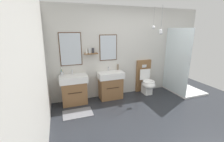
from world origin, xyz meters
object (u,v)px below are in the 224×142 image
object	(u,v)px
toilet	(146,81)
soap_dispenser	(118,67)
shower_tray	(181,79)
toothbrush_cup	(62,73)
vanity_sink_left	(74,89)
vanity_sink_right	(110,84)

from	to	relation	value
toilet	soap_dispenser	distance (m)	1.00
toilet	shower_tray	bearing A→B (deg)	-15.59
shower_tray	toothbrush_cup	bearing A→B (deg)	172.48
toilet	toothbrush_cup	world-z (taller)	toilet
vanity_sink_left	shower_tray	world-z (taller)	shower_tray
soap_dispenser	toothbrush_cup	bearing A→B (deg)	-179.64
vanity_sink_right	toothbrush_cup	distance (m)	1.36
toilet	toothbrush_cup	size ratio (longest dim) A/B	4.85
vanity_sink_right	soap_dispenser	size ratio (longest dim) A/B	3.74
vanity_sink_left	vanity_sink_right	xyz separation A→B (m)	(1.01, 0.00, 0.00)
shower_tray	vanity_sink_left	bearing A→B (deg)	174.31
vanity_sink_left	toilet	bearing A→B (deg)	-0.57
toothbrush_cup	vanity_sink_right	bearing A→B (deg)	-6.23
vanity_sink_left	soap_dispenser	size ratio (longest dim) A/B	3.74
toilet	shower_tray	size ratio (longest dim) A/B	0.51
toilet	shower_tray	xyz separation A→B (m)	(1.08, -0.30, 0.04)
shower_tray	toilet	bearing A→B (deg)	164.41
vanity_sink_left	soap_dispenser	bearing A→B (deg)	6.61
vanity_sink_right	vanity_sink_left	bearing A→B (deg)	180.00
vanity_sink_left	vanity_sink_right	world-z (taller)	same
vanity_sink_right	toilet	size ratio (longest dim) A/B	0.77
vanity_sink_left	vanity_sink_right	size ratio (longest dim) A/B	1.00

